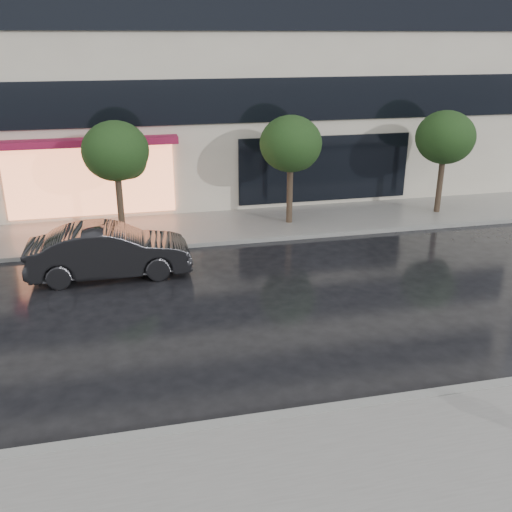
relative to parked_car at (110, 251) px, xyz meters
name	(u,v)px	position (x,y,z in m)	size (l,w,h in m)	color
ground	(283,387)	(3.36, -6.61, -0.76)	(120.00, 120.00, 0.00)	black
sidewalk_near	(342,508)	(3.36, -9.86, -0.70)	(60.00, 4.50, 0.12)	slate
sidewalk_far	(208,227)	(3.36, 3.64, -0.70)	(60.00, 3.50, 0.12)	slate
curb_near	(297,415)	(3.36, -7.61, -0.69)	(60.00, 0.25, 0.14)	gray
curb_far	(215,243)	(3.36, 1.89, -0.69)	(60.00, 0.25, 0.14)	gray
tree_mid_west	(118,153)	(0.42, 3.42, 2.17)	(2.20, 2.20, 3.99)	#33261C
tree_mid_east	(292,146)	(6.42, 3.42, 2.17)	(2.20, 2.20, 3.99)	#33261C
tree_far_east	(446,139)	(12.42, 3.42, 2.17)	(2.20, 2.20, 3.99)	#33261C
parked_car	(110,251)	(0.00, 0.00, 0.00)	(1.60, 4.59, 1.51)	black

